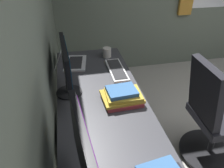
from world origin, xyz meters
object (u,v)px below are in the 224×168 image
(laptop_leftmost, at_px, (69,60))
(coffee_mug, at_px, (107,52))
(keyboard_main, at_px, (117,70))
(drawer_pedestal, at_px, (105,160))
(office_chair, at_px, (213,119))
(monitor_primary, at_px, (86,159))
(book_stack_far, at_px, (122,96))
(monitor_secondary, at_px, (66,66))

(laptop_leftmost, xyz_separation_m, coffee_mug, (0.09, -0.39, 0.00))
(coffee_mug, bearing_deg, keyboard_main, -174.28)
(laptop_leftmost, bearing_deg, drawer_pedestal, -168.29)
(drawer_pedestal, bearing_deg, keyboard_main, -19.70)
(coffee_mug, height_order, office_chair, office_chair)
(keyboard_main, bearing_deg, monitor_primary, 160.94)
(drawer_pedestal, xyz_separation_m, coffee_mug, (0.97, -0.20, 0.43))
(book_stack_far, height_order, coffee_mug, book_stack_far)
(drawer_pedestal, bearing_deg, office_chair, -81.93)
(laptop_leftmost, bearing_deg, office_chair, -123.10)
(drawer_pedestal, bearing_deg, laptop_leftmost, 11.71)
(monitor_secondary, xyz_separation_m, book_stack_far, (-0.18, -0.38, -0.19))
(book_stack_far, height_order, office_chair, office_chair)
(laptop_leftmost, xyz_separation_m, book_stack_far, (-0.68, -0.36, -0.00))
(monitor_primary, distance_m, book_stack_far, 0.78)
(monitor_primary, xyz_separation_m, book_stack_far, (0.68, -0.33, -0.20))
(drawer_pedestal, height_order, monitor_primary, monitor_primary)
(monitor_secondary, bearing_deg, book_stack_far, -115.80)
(laptop_leftmost, xyz_separation_m, office_chair, (-0.75, -1.14, -0.32))
(monitor_secondary, relative_size, laptop_leftmost, 1.46)
(monitor_primary, height_order, book_stack_far, monitor_primary)
(book_stack_far, distance_m, coffee_mug, 0.77)
(laptop_leftmost, distance_m, book_stack_far, 0.77)
(office_chair, bearing_deg, monitor_primary, 118.79)
(monitor_primary, distance_m, keyboard_main, 1.22)
(monitor_primary, bearing_deg, coffee_mug, -13.98)
(monitor_secondary, bearing_deg, laptop_leftmost, -2.71)
(drawer_pedestal, distance_m, keyboard_main, 0.80)
(laptop_leftmost, height_order, office_chair, office_chair)
(drawer_pedestal, xyz_separation_m, book_stack_far, (0.20, -0.17, 0.43))
(book_stack_far, bearing_deg, keyboard_main, -7.63)
(keyboard_main, relative_size, coffee_mug, 3.37)
(monitor_primary, bearing_deg, office_chair, -61.21)
(drawer_pedestal, relative_size, book_stack_far, 2.29)
(laptop_leftmost, relative_size, office_chair, 0.37)
(monitor_primary, relative_size, coffee_mug, 4.15)
(coffee_mug, distance_m, office_chair, 1.17)
(monitor_secondary, relative_size, book_stack_far, 1.74)
(book_stack_far, relative_size, coffee_mug, 2.44)
(book_stack_far, relative_size, office_chair, 0.31)
(monitor_secondary, distance_m, laptop_leftmost, 0.53)
(monitor_primary, xyz_separation_m, coffee_mug, (1.45, -0.36, -0.20))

